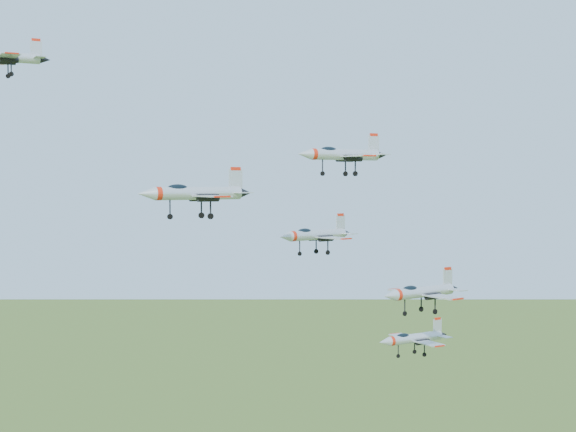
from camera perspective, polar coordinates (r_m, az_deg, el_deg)
jet_lead at (r=104.55m, az=-19.81°, el=10.65°), size 11.78×9.81×3.15m
jet_left_high at (r=89.38m, az=-6.63°, el=1.64°), size 13.80×11.47×3.69m
jet_right_high at (r=90.28m, az=3.86°, el=4.40°), size 11.65×9.74×3.12m
jet_left_low at (r=108.69m, az=1.95°, el=-1.33°), size 13.07×10.81×3.49m
jet_right_low at (r=99.06m, az=9.45°, el=-5.34°), size 12.81×10.50×3.44m
jet_trail at (r=113.37m, az=8.89°, el=-8.58°), size 11.91×9.91×3.18m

